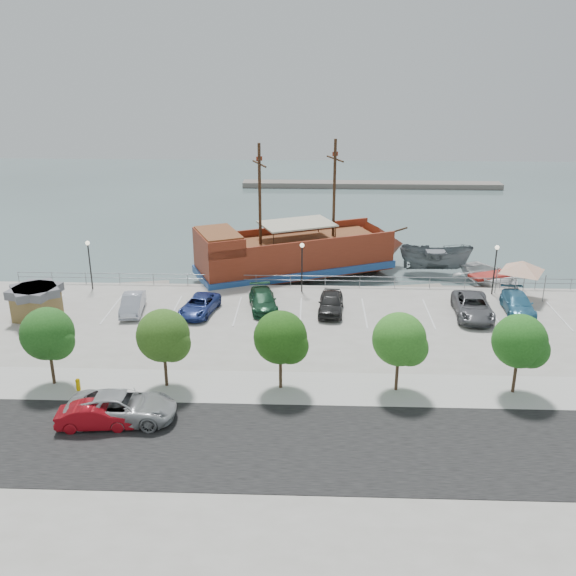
{
  "coord_description": "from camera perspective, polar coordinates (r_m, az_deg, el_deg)",
  "views": [
    {
      "loc": [
        0.75,
        -44.4,
        19.5
      ],
      "look_at": [
        -1.0,
        2.0,
        2.0
      ],
      "focal_mm": 40.0,
      "sensor_mm": 36.0,
      "label": 1
    }
  ],
  "objects": [
    {
      "name": "patrol_boat",
      "position": [
        62.99,
        12.96,
        2.39
      ],
      "size": [
        7.17,
        3.67,
        2.65
      ],
      "primitive_type": "imported",
      "rotation": [
        0.0,
        0.0,
        1.4
      ],
      "color": "slate",
      "rests_on": "ground"
    },
    {
      "name": "land_slab",
      "position": [
        30.85,
        0.26,
        -20.0
      ],
      "size": [
        100.0,
        58.0,
        1.2
      ],
      "primitive_type": "cube",
      "color": "gray",
      "rests_on": "ground"
    },
    {
      "name": "parked_car_d",
      "position": [
        50.72,
        -2.24,
        -1.1
      ],
      "size": [
        2.86,
        5.22,
        1.43
      ],
      "primitive_type": "imported",
      "rotation": [
        0.0,
        0.0,
        0.18
      ],
      "color": "#163F26",
      "rests_on": "land_slab"
    },
    {
      "name": "street_sedan",
      "position": [
        37.04,
        -16.65,
        -10.81
      ],
      "size": [
        4.4,
        1.91,
        1.41
      ],
      "primitive_type": "imported",
      "rotation": [
        0.0,
        0.0,
        1.67
      ],
      "color": "#A00C16",
      "rests_on": "street"
    },
    {
      "name": "parked_car_h",
      "position": [
        53.12,
        19.75,
        -1.32
      ],
      "size": [
        2.31,
        5.13,
        1.46
      ],
      "primitive_type": "imported",
      "rotation": [
        0.0,
        0.0,
        -0.05
      ],
      "color": "teal",
      "rests_on": "land_slab"
    },
    {
      "name": "lamp_post_mid",
      "position": [
        53.53,
        1.25,
        2.63
      ],
      "size": [
        0.36,
        0.36,
        4.28
      ],
      "color": "black",
      "rests_on": "land_slab"
    },
    {
      "name": "tree_d",
      "position": [
        37.99,
        -0.47,
        -4.59
      ],
      "size": [
        3.3,
        3.2,
        5.0
      ],
      "color": "#473321",
      "rests_on": "sidewalk"
    },
    {
      "name": "far_shore",
      "position": [
        101.83,
        7.42,
        9.1
      ],
      "size": [
        40.0,
        3.0,
        0.8
      ],
      "primitive_type": "cube",
      "color": "slate",
      "rests_on": "ground"
    },
    {
      "name": "lamp_post_right",
      "position": [
        55.66,
        17.97,
        2.31
      ],
      "size": [
        0.36,
        0.36,
        4.28
      ],
      "color": "black",
      "rests_on": "land_slab"
    },
    {
      "name": "ground",
      "position": [
        48.91,
        1.09,
        -4.13
      ],
      "size": [
        160.0,
        160.0,
        0.0
      ],
      "primitive_type": "plane",
      "color": "#475858"
    },
    {
      "name": "tree_c",
      "position": [
        38.92,
        -10.85,
        -4.35
      ],
      "size": [
        3.3,
        3.2,
        5.0
      ],
      "color": "#473321",
      "rests_on": "sidewalk"
    },
    {
      "name": "parked_car_b",
      "position": [
        51.45,
        -13.65,
        -1.38
      ],
      "size": [
        1.97,
        4.49,
        1.43
      ],
      "primitive_type": "imported",
      "rotation": [
        0.0,
        0.0,
        0.11
      ],
      "color": "#A7ABBC",
      "rests_on": "land_slab"
    },
    {
      "name": "dock_east",
      "position": [
        58.98,
        15.64,
        -0.3
      ],
      "size": [
        6.49,
        1.88,
        0.37
      ],
      "primitive_type": "cube",
      "rotation": [
        0.0,
        0.0,
        -0.0
      ],
      "color": "gray",
      "rests_on": "ground"
    },
    {
      "name": "parked_car_c",
      "position": [
        50.33,
        -7.88,
        -1.53
      ],
      "size": [
        3.09,
        5.12,
        1.33
      ],
      "primitive_type": "imported",
      "rotation": [
        0.0,
        0.0,
        -0.19
      ],
      "color": "navy",
      "rests_on": "land_slab"
    },
    {
      "name": "dock_mid",
      "position": [
        57.97,
        10.62,
        -0.23
      ],
      "size": [
        6.81,
        3.03,
        0.38
      ],
      "primitive_type": "cube",
      "rotation": [
        0.0,
        0.0,
        0.18
      ],
      "color": "gray",
      "rests_on": "ground"
    },
    {
      "name": "speedboat",
      "position": [
        61.08,
        17.59,
        0.77
      ],
      "size": [
        7.53,
        8.59,
        1.48
      ],
      "primitive_type": "imported",
      "rotation": [
        0.0,
        0.0,
        0.41
      ],
      "color": "white",
      "rests_on": "ground"
    },
    {
      "name": "dock_west",
      "position": [
        59.49,
        -13.5,
        0.08
      ],
      "size": [
        6.45,
        2.99,
        0.36
      ],
      "primitive_type": "cube",
      "rotation": [
        0.0,
        0.0,
        0.2
      ],
      "color": "gray",
      "rests_on": "ground"
    },
    {
      "name": "parked_car_e",
      "position": [
        50.12,
        3.83,
        -1.31
      ],
      "size": [
        2.21,
        4.78,
        1.59
      ],
      "primitive_type": "imported",
      "rotation": [
        0.0,
        0.0,
        -0.07
      ],
      "color": "black",
      "rests_on": "land_slab"
    },
    {
      "name": "tree_b",
      "position": [
        41.04,
        -20.44,
        -3.99
      ],
      "size": [
        3.3,
        3.2,
        5.0
      ],
      "color": "#473321",
      "rests_on": "sidewalk"
    },
    {
      "name": "parked_car_g",
      "position": [
        51.27,
        16.1,
        -1.59
      ],
      "size": [
        3.04,
        5.96,
        1.61
      ],
      "primitive_type": "imported",
      "rotation": [
        0.0,
        0.0,
        -0.06
      ],
      "color": "#57585C",
      "rests_on": "land_slab"
    },
    {
      "name": "fire_hydrant",
      "position": [
        41.07,
        -18.16,
        -8.12
      ],
      "size": [
        0.29,
        0.29,
        0.82
      ],
      "rotation": [
        0.0,
        0.0,
        0.37
      ],
      "color": "#D2A100",
      "rests_on": "sidewalk"
    },
    {
      "name": "pirate_ship",
      "position": [
        60.54,
        1.94,
        3.08
      ],
      "size": [
        21.3,
        13.49,
        13.32
      ],
      "rotation": [
        0.0,
        0.0,
        0.41
      ],
      "color": "maroon",
      "rests_on": "ground"
    },
    {
      "name": "tree_e",
      "position": [
        38.34,
        10.08,
        -4.69
      ],
      "size": [
        3.3,
        3.2,
        5.0
      ],
      "color": "#473321",
      "rests_on": "sidewalk"
    },
    {
      "name": "sidewalk",
      "position": [
        39.54,
        0.8,
        -8.87
      ],
      "size": [
        100.0,
        4.0,
        0.05
      ],
      "primitive_type": "cube",
      "color": "#ADACAA",
      "rests_on": "land_slab"
    },
    {
      "name": "lamp_post_left",
      "position": [
        56.71,
        -17.27,
        2.72
      ],
      "size": [
        0.36,
        0.36,
        4.28
      ],
      "color": "black",
      "rests_on": "land_slab"
    },
    {
      "name": "seawall_railing",
      "position": [
        55.54,
        1.26,
        0.67
      ],
      "size": [
        50.0,
        0.06,
        1.0
      ],
      "color": "gray",
      "rests_on": "land_slab"
    },
    {
      "name": "shed",
      "position": [
        52.34,
        -21.47,
        -1.14
      ],
      "size": [
        3.67,
        3.67,
        2.54
      ],
      "rotation": [
        0.0,
        0.0,
        -0.21
      ],
      "color": "olive",
      "rests_on": "land_slab"
    },
    {
      "name": "tree_f",
      "position": [
        39.93,
        20.11,
        -4.64
      ],
      "size": [
        3.3,
        3.2,
        5.0
      ],
      "color": "#473321",
      "rests_on": "sidewalk"
    },
    {
      "name": "canopy_tent",
      "position": [
        55.6,
        20.17,
        2.28
      ],
      "size": [
        5.46,
        5.46,
        3.65
      ],
      "rotation": [
        0.0,
        0.0,
        0.29
      ],
      "color": "slate",
      "rests_on": "land_slab"
    },
    {
      "name": "street_van",
      "position": [
        37.21,
        -14.54,
        -10.2
      ],
      "size": [
        6.06,
        2.91,
        1.67
      ],
      "primitive_type": "imported",
      "rotation": [
        0.0,
        0.0,
        1.59
      ],
      "color": "#9FA3A4",
      "rests_on": "street"
    },
    {
      "name": "street",
      "position": [
        34.45,
        0.55,
        -13.8
      ],
      "size": [
        100.0,
        8.0,
        0.04
      ],
      "primitive_type": "cube",
      "color": "black",
      "rests_on": "land_slab"
    }
  ]
}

